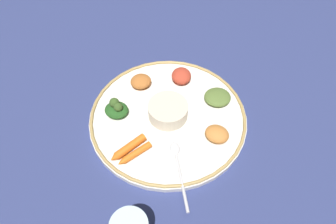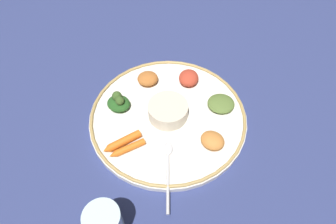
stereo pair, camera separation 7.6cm
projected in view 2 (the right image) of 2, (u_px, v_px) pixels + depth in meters
name	position (u px, v px, depth m)	size (l,w,h in m)	color
ground_plane	(168.00, 119.00, 0.78)	(2.40, 2.40, 0.00)	navy
platter	(168.00, 117.00, 0.78)	(0.40, 0.40, 0.01)	white
platter_rim	(168.00, 115.00, 0.77)	(0.39, 0.39, 0.01)	tan
center_bowl	(168.00, 110.00, 0.76)	(0.10, 0.10, 0.04)	beige
spoon	(168.00, 164.00, 0.68)	(0.08, 0.16, 0.01)	silver
greens_pile	(118.00, 102.00, 0.78)	(0.08, 0.08, 0.05)	#23511E
carrot_near_spoon	(122.00, 142.00, 0.71)	(0.10, 0.03, 0.02)	orange
carrot_outer	(128.00, 148.00, 0.71)	(0.09, 0.02, 0.02)	orange
mound_berbere_red	(189.00, 78.00, 0.83)	(0.06, 0.05, 0.03)	#B73D28
mound_collards	(221.00, 104.00, 0.78)	(0.07, 0.07, 0.02)	#567033
mound_chickpea	(148.00, 79.00, 0.83)	(0.06, 0.05, 0.03)	#B2662D
mound_squash	(213.00, 140.00, 0.71)	(0.06, 0.05, 0.03)	#C67A38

